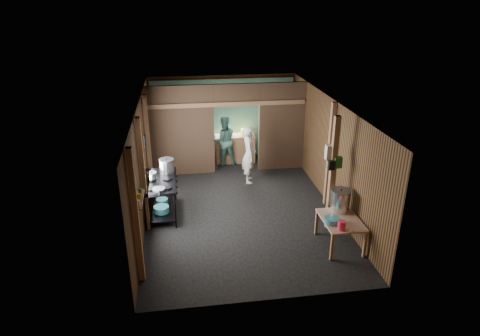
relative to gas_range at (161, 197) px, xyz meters
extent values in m
cube|color=black|center=(1.88, 0.16, -0.45)|extent=(4.50, 7.00, 0.00)
cube|color=#2B2926|center=(1.88, 0.16, 2.15)|extent=(4.50, 7.00, 0.00)
cube|color=brown|center=(1.88, 3.66, 0.85)|extent=(4.50, 0.00, 2.60)
cube|color=brown|center=(1.88, -3.34, 0.85)|extent=(4.50, 0.00, 2.60)
cube|color=brown|center=(-0.37, 0.16, 0.85)|extent=(0.00, 7.00, 2.60)
cube|color=brown|center=(4.13, 0.16, 0.85)|extent=(0.00, 7.00, 2.60)
cube|color=brown|center=(0.55, 2.36, 0.85)|extent=(1.85, 0.10, 2.60)
cube|color=brown|center=(3.46, 2.36, 0.85)|extent=(1.35, 0.10, 2.60)
cube|color=brown|center=(2.13, 2.36, 1.85)|extent=(1.30, 0.10, 0.60)
cube|color=#61A99E|center=(1.88, 3.60, 0.80)|extent=(4.40, 0.06, 2.50)
cube|color=#A17045|center=(2.18, 3.11, -0.02)|extent=(1.20, 0.50, 0.85)
cylinder|color=beige|center=(2.13, 3.56, 1.45)|extent=(0.20, 0.03, 0.20)
cube|color=#A17045|center=(-0.30, -2.44, 0.85)|extent=(0.10, 0.12, 2.60)
cube|color=#A17045|center=(-0.30, -0.64, 0.85)|extent=(0.10, 0.12, 2.60)
cube|color=#A17045|center=(-0.30, 1.36, 0.85)|extent=(0.10, 0.12, 2.60)
cube|color=#A17045|center=(4.06, -0.04, 0.85)|extent=(0.10, 0.12, 2.60)
cube|color=#A17045|center=(3.73, -1.14, 0.85)|extent=(0.12, 0.12, 2.60)
cube|color=#A17045|center=(1.88, 2.31, 1.60)|extent=(4.40, 0.12, 0.12)
cylinder|color=slate|center=(-0.33, 0.56, 1.20)|extent=(0.03, 0.34, 0.34)
cylinder|color=black|center=(-0.33, 0.96, 1.10)|extent=(0.03, 0.30, 0.30)
cube|color=#A17045|center=(-0.27, -1.94, 0.95)|extent=(0.14, 0.80, 0.03)
cylinder|color=beige|center=(-0.27, -2.19, 1.02)|extent=(0.07, 0.07, 0.10)
cylinder|color=gold|center=(-0.27, -1.94, 1.02)|extent=(0.08, 0.08, 0.10)
cylinder|color=#1F5C27|center=(-0.27, -1.72, 1.02)|extent=(0.06, 0.06, 0.10)
cube|color=beige|center=(3.68, -1.06, 1.33)|extent=(0.22, 0.15, 0.32)
cube|color=#1F5C27|center=(3.80, -1.20, 1.15)|extent=(0.16, 0.12, 0.24)
cube|color=black|center=(3.66, -1.22, 1.10)|extent=(0.14, 0.10, 0.20)
cylinder|color=teal|center=(0.00, -0.22, -0.20)|extent=(0.35, 0.35, 0.15)
cylinder|color=teal|center=(0.00, 0.23, -0.22)|extent=(0.29, 0.29, 0.11)
cylinder|color=teal|center=(3.47, -1.99, 0.23)|extent=(0.34, 0.34, 0.11)
cylinder|color=#FB2E4F|center=(3.56, -2.25, 0.26)|extent=(0.19, 0.19, 0.18)
cube|color=silver|center=(3.63, -2.40, 0.17)|extent=(0.30, 0.13, 0.01)
cylinder|color=gold|center=(2.55, 3.11, 0.50)|extent=(0.34, 0.34, 0.19)
imported|color=white|center=(2.37, 1.56, 0.36)|extent=(0.43, 0.62, 1.61)
imported|color=#589688|center=(1.82, 2.92, 0.32)|extent=(0.80, 0.65, 1.54)
camera|label=1|loc=(0.57, -8.94, 4.46)|focal=31.14mm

